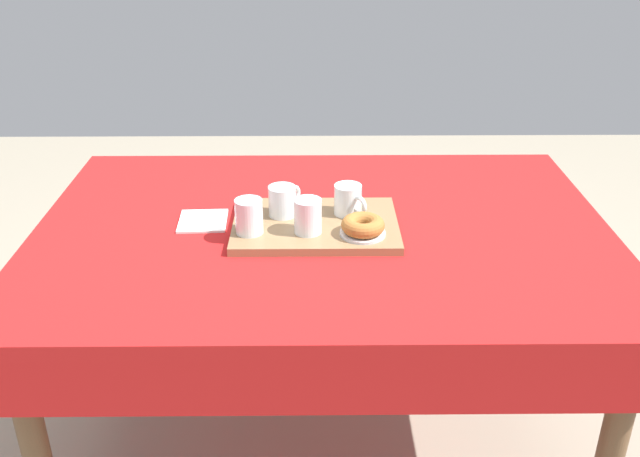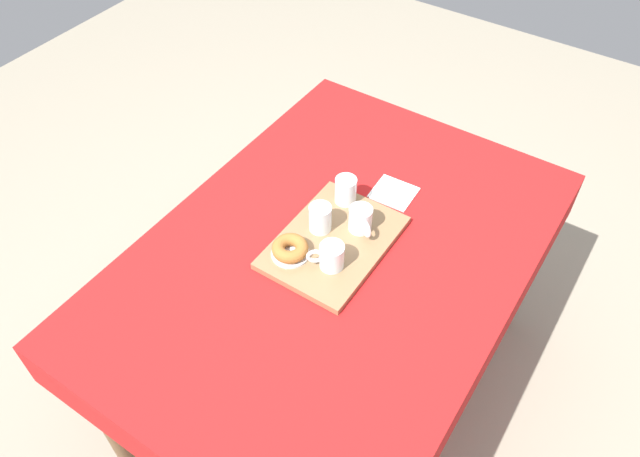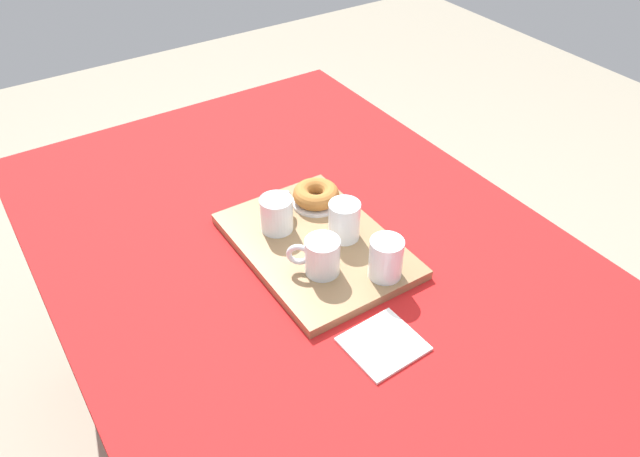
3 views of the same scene
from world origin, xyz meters
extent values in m
plane|color=gray|center=(0.00, 0.00, 0.00)|extent=(6.00, 6.00, 0.00)
cube|color=red|center=(0.00, 0.00, 0.76)|extent=(1.52, 1.06, 0.04)
cube|color=red|center=(0.00, -0.53, 0.67)|extent=(1.52, 0.01, 0.14)
cube|color=red|center=(0.00, 0.53, 0.67)|extent=(1.52, 0.01, 0.14)
cube|color=red|center=(-0.76, 0.00, 0.67)|extent=(0.01, 1.06, 0.14)
cube|color=red|center=(0.76, 0.00, 0.67)|extent=(0.01, 1.06, 0.14)
cylinder|color=brown|center=(-0.67, -0.44, 0.37)|extent=(0.06, 0.06, 0.74)
cylinder|color=brown|center=(0.67, -0.44, 0.37)|extent=(0.06, 0.06, 0.74)
cube|color=olive|center=(0.02, 0.02, 0.79)|extent=(0.43, 0.30, 0.02)
cylinder|color=white|center=(-0.07, -0.03, 0.84)|extent=(0.07, 0.07, 0.08)
cylinder|color=#5B230A|center=(-0.07, -0.03, 0.83)|extent=(0.06, 0.06, 0.06)
torus|color=white|center=(-0.10, 0.01, 0.84)|extent=(0.04, 0.05, 0.05)
cylinder|color=white|center=(0.11, -0.02, 0.84)|extent=(0.07, 0.07, 0.08)
cylinder|color=#5B230A|center=(0.11, -0.02, 0.83)|extent=(0.06, 0.06, 0.06)
torus|color=white|center=(0.08, -0.06, 0.84)|extent=(0.04, 0.05, 0.05)
cylinder|color=white|center=(0.19, 0.08, 0.84)|extent=(0.07, 0.07, 0.09)
cylinder|color=silver|center=(0.19, 0.08, 0.83)|extent=(0.06, 0.06, 0.06)
cylinder|color=white|center=(0.04, 0.08, 0.84)|extent=(0.07, 0.07, 0.09)
cylinder|color=silver|center=(0.04, 0.08, 0.83)|extent=(0.06, 0.06, 0.06)
cylinder|color=silver|center=(-0.10, 0.09, 0.80)|extent=(0.12, 0.12, 0.01)
torus|color=#A3662D|center=(-0.10, 0.09, 0.83)|extent=(0.11, 0.11, 0.04)
cube|color=white|center=(0.32, -0.03, 0.78)|extent=(0.13, 0.14, 0.01)
camera|label=1|loc=(0.02, 1.67, 1.60)|focal=39.48mm
camera|label=2|loc=(-1.04, -0.63, 2.18)|focal=34.41mm
camera|label=3|loc=(0.89, -0.54, 1.68)|focal=34.62mm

